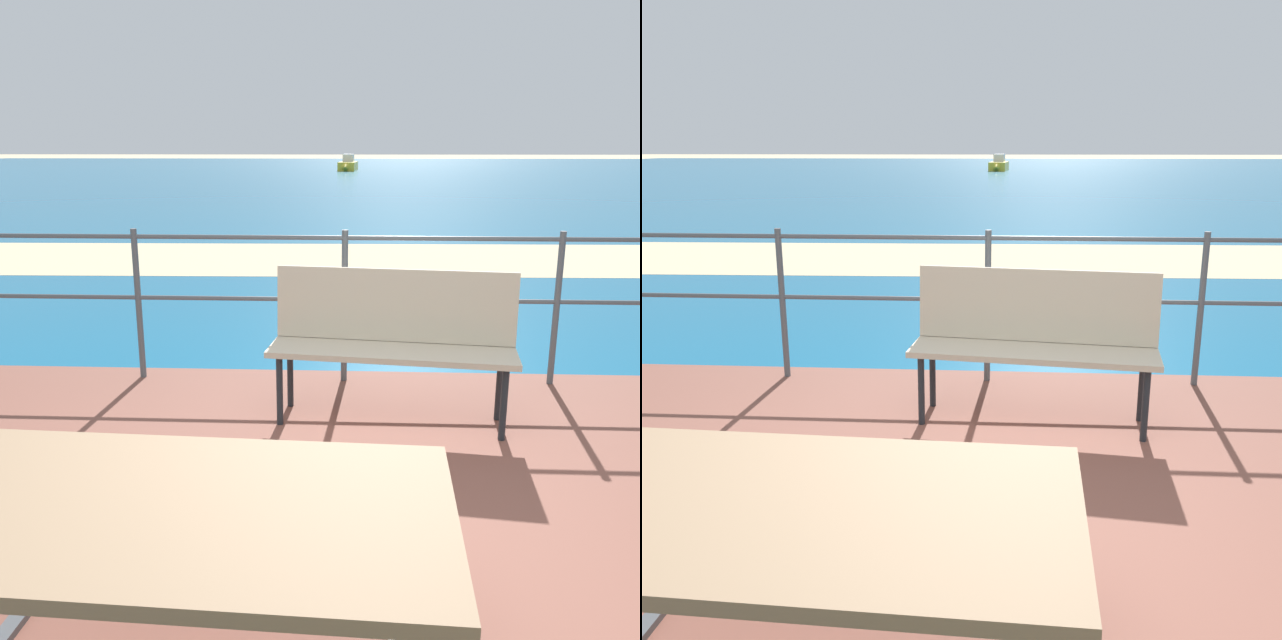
% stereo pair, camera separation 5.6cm
% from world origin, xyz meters
% --- Properties ---
extents(ground_plane, '(240.00, 240.00, 0.00)m').
position_xyz_m(ground_plane, '(0.00, 0.00, 0.00)').
color(ground_plane, tan).
extents(patio_paving, '(6.40, 5.20, 0.06)m').
position_xyz_m(patio_paving, '(0.00, 0.00, 0.03)').
color(patio_paving, brown).
rests_on(patio_paving, ground).
extents(sea_water, '(90.00, 90.00, 0.01)m').
position_xyz_m(sea_water, '(0.00, 40.00, 0.01)').
color(sea_water, '#145B84').
rests_on(sea_water, ground).
extents(beach_strip, '(54.06, 4.38, 0.01)m').
position_xyz_m(beach_strip, '(0.00, 8.08, 0.01)').
color(beach_strip, tan).
rests_on(beach_strip, ground).
extents(picnic_table, '(1.65, 1.60, 0.77)m').
position_xyz_m(picnic_table, '(-0.47, -0.67, 0.65)').
color(picnic_table, '#7A6047').
rests_on(picnic_table, patio_paving).
extents(park_bench, '(1.51, 0.59, 0.92)m').
position_xyz_m(park_bench, '(0.30, 1.74, 0.61)').
color(park_bench, '#BCAD93').
rests_on(park_bench, patio_paving).
extents(railing_fence, '(5.94, 0.04, 1.09)m').
position_xyz_m(railing_fence, '(0.00, 2.40, 0.75)').
color(railing_fence, '#4C5156').
rests_on(railing_fence, patio_paving).
extents(boat_near, '(1.37, 4.21, 1.09)m').
position_xyz_m(boat_near, '(-0.31, 44.36, 0.38)').
color(boat_near, yellow).
rests_on(boat_near, sea_water).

